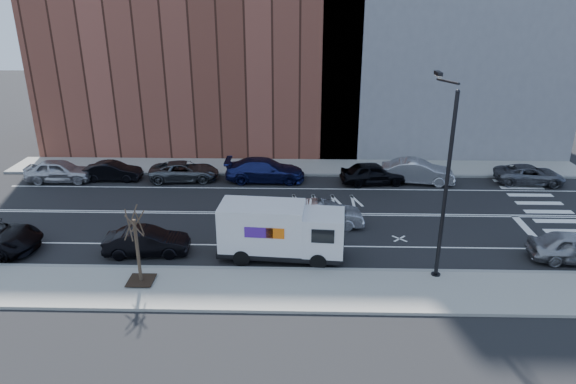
{
  "coord_description": "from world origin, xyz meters",
  "views": [
    {
      "loc": [
        0.44,
        -29.09,
        12.9
      ],
      "look_at": [
        -0.31,
        0.11,
        1.4
      ],
      "focal_mm": 32.0,
      "sensor_mm": 36.0,
      "label": 1
    }
  ],
  "objects_px": {
    "fedex_van": "(280,231)",
    "far_parked_a": "(60,171)",
    "far_parked_b": "(113,171)",
    "near_parked_front": "(576,247)",
    "driving_sedan": "(324,215)"
  },
  "relations": [
    {
      "from": "fedex_van",
      "to": "near_parked_front",
      "type": "height_order",
      "value": "fedex_van"
    },
    {
      "from": "driving_sedan",
      "to": "fedex_van",
      "type": "bearing_deg",
      "value": 144.0
    },
    {
      "from": "fedex_van",
      "to": "far_parked_a",
      "type": "bearing_deg",
      "value": 150.69
    },
    {
      "from": "far_parked_b",
      "to": "driving_sedan",
      "type": "bearing_deg",
      "value": -116.75
    },
    {
      "from": "fedex_van",
      "to": "far_parked_a",
      "type": "height_order",
      "value": "fedex_van"
    },
    {
      "from": "fedex_van",
      "to": "far_parked_b",
      "type": "distance_m",
      "value": 17.01
    },
    {
      "from": "far_parked_a",
      "to": "near_parked_front",
      "type": "xyz_separation_m",
      "value": [
        31.35,
        -10.95,
        -0.04
      ]
    },
    {
      "from": "far_parked_a",
      "to": "driving_sedan",
      "type": "xyz_separation_m",
      "value": [
        18.72,
        -7.15,
        -0.06
      ]
    },
    {
      "from": "fedex_van",
      "to": "far_parked_b",
      "type": "height_order",
      "value": "fedex_van"
    },
    {
      "from": "near_parked_front",
      "to": "driving_sedan",
      "type": "bearing_deg",
      "value": 77.46
    },
    {
      "from": "far_parked_b",
      "to": "driving_sedan",
      "type": "relative_size",
      "value": 0.89
    },
    {
      "from": "far_parked_a",
      "to": "far_parked_b",
      "type": "height_order",
      "value": "far_parked_a"
    },
    {
      "from": "driving_sedan",
      "to": "near_parked_front",
      "type": "xyz_separation_m",
      "value": [
        12.63,
        -3.8,
        0.02
      ]
    },
    {
      "from": "far_parked_b",
      "to": "near_parked_front",
      "type": "xyz_separation_m",
      "value": [
        27.63,
        -11.35,
        0.1
      ]
    },
    {
      "from": "far_parked_a",
      "to": "near_parked_front",
      "type": "bearing_deg",
      "value": -111.34
    }
  ]
}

